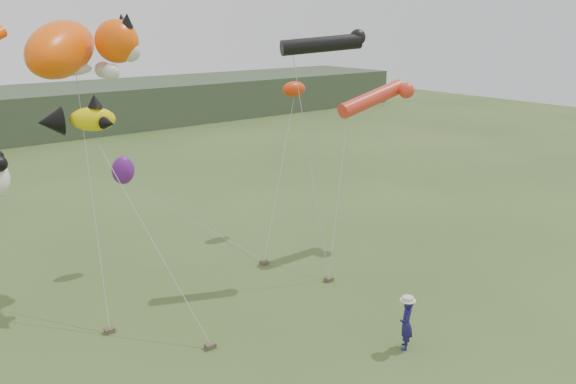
# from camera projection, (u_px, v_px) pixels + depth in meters

# --- Properties ---
(ground) EXTENTS (120.00, 120.00, 0.00)m
(ground) POSITION_uv_depth(u_px,v_px,m) (338.00, 365.00, 17.01)
(ground) COLOR #385123
(ground) RESTS_ON ground
(festival_attendant) EXTENTS (0.74, 0.71, 1.71)m
(festival_attendant) POSITION_uv_depth(u_px,v_px,m) (406.00, 324.00, 17.64)
(festival_attendant) COLOR #1A1653
(festival_attendant) RESTS_ON ground
(sandbag_anchors) EXTENTS (14.12, 4.49, 0.16)m
(sandbag_anchors) POSITION_uv_depth(u_px,v_px,m) (194.00, 322.00, 19.27)
(sandbag_anchors) COLOR brown
(sandbag_anchors) RESTS_ON ground
(cat_kite) EXTENTS (5.67, 4.69, 2.64)m
(cat_kite) POSITION_uv_depth(u_px,v_px,m) (74.00, 48.00, 20.39)
(cat_kite) COLOR #FE5404
(cat_kite) RESTS_ON ground
(fish_kite) EXTENTS (2.61, 1.73, 1.33)m
(fish_kite) POSITION_uv_depth(u_px,v_px,m) (78.00, 119.00, 19.11)
(fish_kite) COLOR yellow
(fish_kite) RESTS_ON ground
(tube_kites) EXTENTS (7.26, 2.03, 3.72)m
(tube_kites) POSITION_uv_depth(u_px,v_px,m) (360.00, 77.00, 23.35)
(tube_kites) COLOR black
(tube_kites) RESTS_ON ground
(misc_kites) EXTENTS (9.64, 1.17, 3.66)m
(misc_kites) POSITION_uv_depth(u_px,v_px,m) (214.00, 127.00, 24.73)
(misc_kites) COLOR red
(misc_kites) RESTS_ON ground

